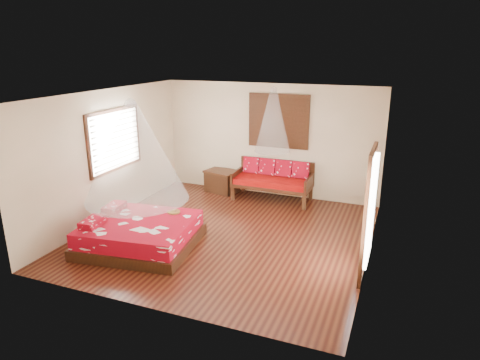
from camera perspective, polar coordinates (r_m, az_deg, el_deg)
name	(u,v)px	position (r m, az deg, el deg)	size (l,w,h in m)	color
room	(226,168)	(8.24, -1.85, 1.59)	(5.54, 5.54, 2.84)	black
bed	(140,234)	(8.38, -13.24, -6.96)	(2.24, 2.07, 0.63)	black
daybed	(273,179)	(10.56, 4.45, 0.17)	(1.91, 0.85, 0.97)	black
storage_chest	(222,181)	(11.16, -2.39, -0.12)	(0.94, 0.78, 0.57)	black
shutter_panel	(279,121)	(10.55, 5.16, 7.83)	(1.52, 0.06, 1.32)	black
window_left	(115,140)	(9.69, -16.33, 5.13)	(0.10, 1.74, 1.34)	black
glazed_door	(367,214)	(7.17, 16.62, -4.41)	(0.08, 1.02, 2.16)	black
wine_tray	(174,210)	(8.56, -8.84, -3.98)	(0.25, 0.25, 0.20)	brown
mosquito_net_main	(134,152)	(7.87, -13.93, 3.71)	(1.88, 1.88, 1.80)	white
mosquito_net_daybed	(273,120)	(10.10, 4.42, 7.99)	(0.85, 0.85, 1.50)	white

